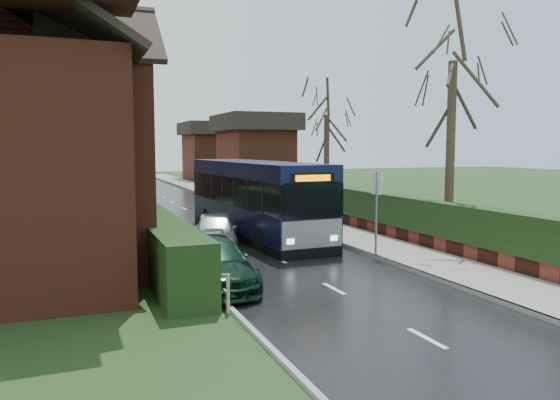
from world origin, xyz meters
name	(u,v)px	position (x,y,z in m)	size (l,w,h in m)	color
ground	(303,273)	(0.00, 0.00, 0.00)	(140.00, 140.00, 0.00)	#2D3F1B
road	(218,227)	(0.00, 10.00, 0.01)	(6.00, 100.00, 0.02)	black
pavement	(301,221)	(4.25, 10.00, 0.07)	(2.50, 100.00, 0.14)	slate
kerb_right	(279,222)	(3.05, 10.00, 0.07)	(0.12, 100.00, 0.14)	gray
kerb_left	(151,230)	(-3.05, 10.00, 0.05)	(0.12, 100.00, 0.10)	gray
front_hedge	(146,230)	(-3.90, 5.00, 0.80)	(1.20, 16.00, 1.60)	black
picket_fence	(168,238)	(-3.15, 5.00, 0.45)	(0.10, 16.00, 0.90)	#9B8669
right_wall_hedge	(330,201)	(5.80, 10.00, 1.02)	(0.60, 50.00, 1.80)	maroon
bus	(255,200)	(0.80, 6.86, 1.55)	(2.94, 10.42, 3.13)	black
car_silver	(215,231)	(-1.50, 4.61, 0.68)	(1.60, 3.98, 1.36)	silver
car_green	(212,263)	(-2.90, -0.54, 0.65)	(1.81, 4.45, 1.29)	black
car_distant	(130,181)	(-1.37, 36.09, 0.72)	(1.51, 4.34, 1.43)	black
bus_stop_sign	(377,201)	(3.20, 1.23, 1.92)	(0.21, 0.43, 2.91)	slate
tree_right_near	(453,48)	(6.63, 1.83, 7.26)	(4.50, 4.50, 9.72)	#3A2B22
tree_right_far	(327,108)	(6.00, 10.83, 5.72)	(3.97, 3.97, 7.66)	#372920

